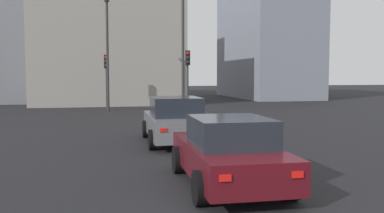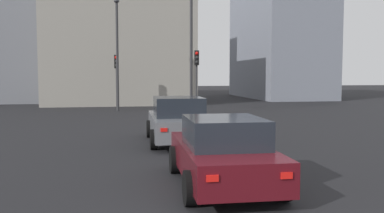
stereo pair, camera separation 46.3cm
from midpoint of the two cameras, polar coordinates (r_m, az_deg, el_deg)
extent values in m
cube|color=slate|center=(14.32, -3.30, -2.57)|extent=(4.24, 1.88, 0.68)
cube|color=#1E232B|center=(14.04, -3.19, -0.01)|extent=(1.92, 1.63, 0.63)
cylinder|color=black|center=(15.77, -0.66, -2.95)|extent=(0.64, 0.23, 0.64)
cylinder|color=black|center=(15.55, -7.23, -3.08)|extent=(0.64, 0.23, 0.64)
cylinder|color=black|center=(13.23, 1.35, -4.36)|extent=(0.64, 0.23, 0.64)
cylinder|color=black|center=(12.98, -6.50, -4.56)|extent=(0.64, 0.23, 0.64)
cube|color=red|center=(12.34, 1.00, -3.11)|extent=(0.03, 0.20, 0.11)
cube|color=red|center=(12.14, -5.03, -3.25)|extent=(0.03, 0.20, 0.11)
cube|color=#510F16|center=(8.82, 3.42, -7.13)|extent=(4.09, 1.79, 0.62)
cube|color=#1E232B|center=(8.53, 3.77, -3.46)|extent=(1.85, 1.55, 0.58)
cylinder|color=black|center=(10.29, 6.34, -6.91)|extent=(0.64, 0.23, 0.64)
cylinder|color=black|center=(9.93, -3.27, -7.31)|extent=(0.64, 0.23, 0.64)
cylinder|color=black|center=(7.99, 11.79, -10.28)|extent=(0.64, 0.23, 0.64)
cylinder|color=black|center=(7.51, -0.66, -11.14)|extent=(0.64, 0.23, 0.64)
cube|color=red|center=(7.11, 12.49, -9.13)|extent=(0.03, 0.20, 0.11)
cube|color=red|center=(6.72, 2.60, -9.82)|extent=(0.03, 0.20, 0.11)
cylinder|color=#2D2D30|center=(28.61, -12.10, 2.38)|extent=(0.11, 0.11, 2.77)
cube|color=black|center=(28.55, -12.16, 6.06)|extent=(0.21, 0.29, 0.90)
sphere|color=red|center=(28.45, -12.18, 6.61)|extent=(0.20, 0.20, 0.20)
sphere|color=black|center=(28.44, -12.17, 6.07)|extent=(0.20, 0.20, 0.20)
sphere|color=black|center=(28.44, -12.16, 5.52)|extent=(0.20, 0.20, 0.20)
cylinder|color=#2D2D30|center=(25.71, -1.12, 2.43)|extent=(0.11, 0.11, 2.92)
cube|color=black|center=(25.66, -1.11, 6.70)|extent=(0.23, 0.30, 0.90)
sphere|color=red|center=(25.56, -1.09, 7.31)|extent=(0.20, 0.20, 0.20)
sphere|color=black|center=(25.55, -1.09, 6.71)|extent=(0.20, 0.20, 0.20)
sphere|color=black|center=(25.54, -1.09, 6.10)|extent=(0.20, 0.20, 0.20)
cylinder|color=#2D2D30|center=(23.50, -1.82, 9.18)|extent=(0.16, 0.16, 8.60)
cylinder|color=#2D2D30|center=(27.04, -12.01, 6.62)|extent=(0.16, 0.16, 6.87)
ellipsoid|color=#4C4C51|center=(27.42, -12.13, 14.05)|extent=(0.56, 0.36, 0.24)
cube|color=gray|center=(44.11, 9.75, 9.18)|extent=(13.91, 6.56, 12.16)
cube|color=gray|center=(36.12, -11.74, 7.25)|extent=(10.71, 11.48, 8.41)
cube|color=slate|center=(41.10, -23.35, 12.41)|extent=(10.65, 10.37, 16.65)
camera|label=1|loc=(0.23, -91.13, -0.09)|focal=38.84mm
camera|label=2|loc=(0.23, 88.87, 0.09)|focal=38.84mm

